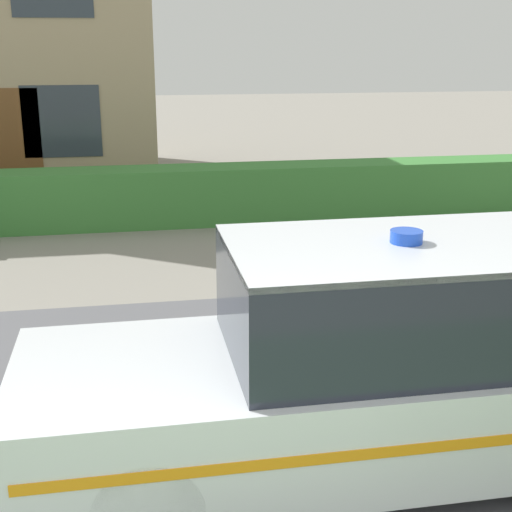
% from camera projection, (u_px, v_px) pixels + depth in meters
% --- Properties ---
extents(road_strip, '(28.00, 5.23, 0.01)m').
position_uv_depth(road_strip, '(192.00, 413.00, 5.77)').
color(road_strip, '#5B5B60').
rests_on(road_strip, ground).
extents(garden_hedge, '(13.11, 0.82, 0.93)m').
position_uv_depth(garden_hedge, '(215.00, 194.00, 11.79)').
color(garden_hedge, '#3D7F38').
rests_on(garden_hedge, ground).
extents(police_car, '(4.40, 1.59, 1.70)m').
position_uv_depth(police_car, '(362.00, 365.00, 4.84)').
color(police_car, black).
rests_on(police_car, road_strip).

